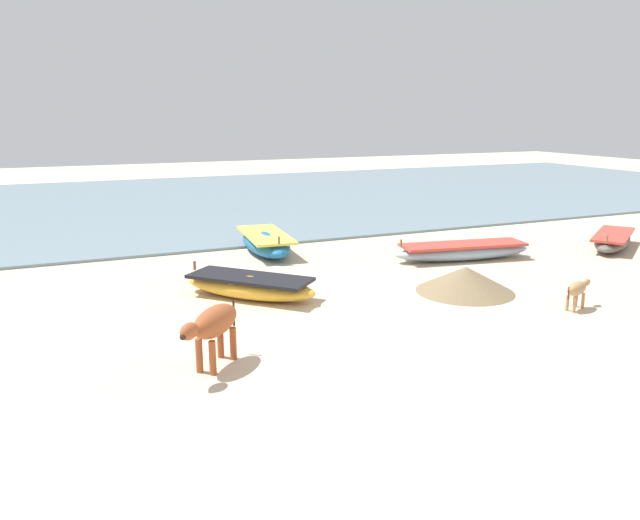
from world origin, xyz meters
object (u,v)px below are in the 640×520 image
(fishing_boat_3, at_px, (463,251))
(cow_adult_rust, at_px, (214,324))
(fishing_boat_6, at_px, (266,242))
(calf_near_tan, at_px, (577,289))
(fishing_boat_0, at_px, (250,286))
(fishing_boat_1, at_px, (613,240))

(fishing_boat_3, height_order, cow_adult_rust, cow_adult_rust)
(fishing_boat_3, bearing_deg, cow_adult_rust, 38.14)
(fishing_boat_3, xyz_separation_m, fishing_boat_6, (-4.62, 2.92, 0.05))
(fishing_boat_3, height_order, calf_near_tan, fishing_boat_3)
(fishing_boat_0, xyz_separation_m, fishing_boat_1, (11.20, 0.51, -0.02))
(fishing_boat_3, relative_size, cow_adult_rust, 3.20)
(fishing_boat_1, height_order, fishing_boat_6, fishing_boat_6)
(fishing_boat_1, xyz_separation_m, calf_near_tan, (-5.38, -3.88, 0.18))
(fishing_boat_1, xyz_separation_m, fishing_boat_6, (-9.53, 3.46, 0.06))
(fishing_boat_3, height_order, fishing_boat_6, fishing_boat_6)
(fishing_boat_6, bearing_deg, fishing_boat_3, 62.53)
(fishing_boat_6, height_order, calf_near_tan, fishing_boat_6)
(fishing_boat_1, distance_m, cow_adult_rust, 13.34)
(cow_adult_rust, bearing_deg, fishing_boat_6, -159.15)
(fishing_boat_1, relative_size, calf_near_tan, 3.41)
(cow_adult_rust, bearing_deg, calf_near_tan, 134.32)
(fishing_boat_3, bearing_deg, fishing_boat_0, 18.70)
(fishing_boat_6, bearing_deg, calf_near_tan, 34.31)
(fishing_boat_1, bearing_deg, fishing_boat_0, -32.03)
(fishing_boat_3, relative_size, calf_near_tan, 4.49)
(fishing_boat_6, relative_size, calf_near_tan, 3.75)
(calf_near_tan, bearing_deg, fishing_boat_0, 130.88)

